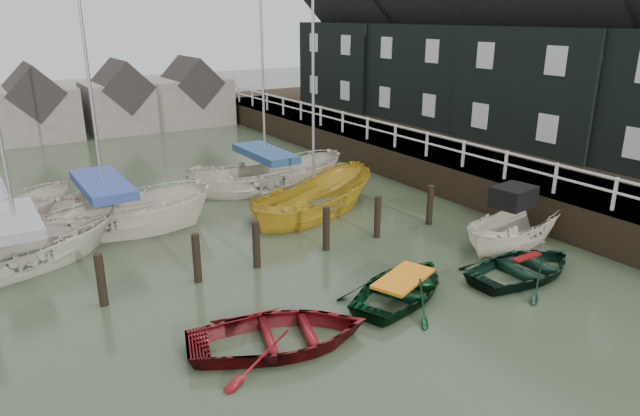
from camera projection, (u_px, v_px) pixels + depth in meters
ground at (350, 297)px, 14.81m from camera, size 120.00×120.00×0.00m
pier at (391, 152)px, 27.39m from camera, size 3.04×32.00×2.70m
land_strip at (471, 152)px, 30.42m from camera, size 14.00×38.00×1.50m
quay_houses at (502, 43)px, 27.52m from camera, size 6.52×28.14×10.01m
mooring_pilings at (259, 250)px, 16.48m from camera, size 13.72×0.22×1.80m
far_sheds at (120, 101)px, 35.41m from camera, size 14.00×4.08×4.39m
rowboat_red at (280, 346)px, 12.63m from camera, size 4.71×3.94×0.84m
rowboat_green at (403, 296)px, 14.89m from camera, size 4.37×3.79×0.76m
rowboat_dkgreen at (524, 276)px, 16.03m from camera, size 3.76×2.69×0.78m
motorboat at (513, 240)px, 18.34m from camera, size 4.75×2.35×2.71m
sailboat_a at (23, 263)px, 16.69m from camera, size 6.48×3.96×11.96m
sailboat_b at (108, 228)px, 19.45m from camera, size 7.50×5.01×12.83m
sailboat_c at (314, 211)px, 21.26m from camera, size 6.68×4.31×10.10m
sailboat_d at (266, 187)px, 24.01m from camera, size 7.01×3.85×12.43m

